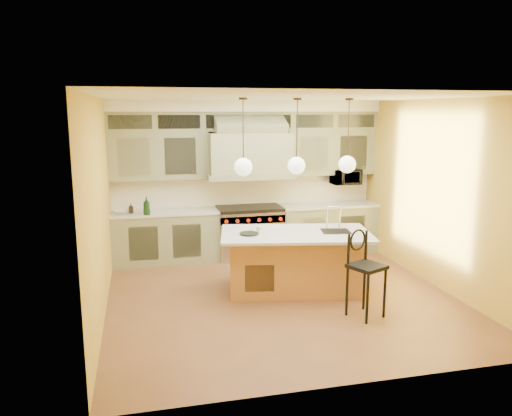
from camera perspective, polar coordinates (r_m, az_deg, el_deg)
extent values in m
plane|color=brown|center=(7.53, 2.85, -10.08)|extent=(5.00, 5.00, 0.00)
plane|color=white|center=(7.03, 3.08, 12.56)|extent=(5.00, 5.00, 0.00)
plane|color=gold|center=(9.54, -1.23, 3.43)|extent=(5.00, 0.00, 5.00)
plane|color=gold|center=(4.85, 11.24, -4.24)|extent=(5.00, 0.00, 5.00)
plane|color=gold|center=(6.88, -17.45, -0.03)|extent=(0.00, 5.00, 5.00)
plane|color=gold|center=(8.19, 20.02, 1.50)|extent=(0.00, 5.00, 5.00)
cube|color=gray|center=(9.21, -10.26, -3.36)|extent=(1.90, 0.65, 0.90)
cube|color=gray|center=(9.85, 8.05, -2.35)|extent=(1.90, 0.65, 0.90)
cube|color=silver|center=(9.11, -10.36, -0.49)|extent=(1.90, 0.68, 0.04)
cube|color=silver|center=(9.76, 8.13, 0.34)|extent=(1.90, 0.68, 0.04)
cube|color=white|center=(9.55, -1.20, 2.04)|extent=(5.00, 0.04, 0.56)
cube|color=gray|center=(9.11, -11.10, 5.88)|extent=(1.75, 0.35, 0.85)
cube|color=gray|center=(9.79, 8.38, 6.30)|extent=(1.75, 0.35, 0.85)
cube|color=gray|center=(9.14, -0.78, 6.25)|extent=(1.50, 0.70, 0.75)
cube|color=#757857|center=(9.19, -0.77, 3.77)|extent=(1.60, 0.76, 0.10)
cube|color=#333833|center=(9.29, -1.03, 9.88)|extent=(5.00, 0.35, 0.35)
cube|color=white|center=(9.26, -1.00, 11.58)|extent=(5.00, 0.47, 0.20)
cube|color=silver|center=(9.39, -0.76, -2.91)|extent=(1.20, 0.70, 0.90)
cube|color=black|center=(9.28, -0.76, -0.03)|extent=(1.20, 0.70, 0.06)
cube|color=silver|center=(9.01, -0.32, -1.35)|extent=(1.20, 0.06, 0.14)
cube|color=#A6763B|center=(7.68, 4.48, -6.20)|extent=(2.12, 1.30, 0.88)
cube|color=silver|center=(7.51, 4.58, -2.95)|extent=(2.41, 1.59, 0.04)
cube|color=black|center=(7.66, 9.08, -2.79)|extent=(0.49, 0.45, 0.05)
cylinder|color=black|center=(6.66, 12.61, -10.12)|extent=(0.04, 0.04, 0.68)
cylinder|color=black|center=(6.91, 14.49, -9.40)|extent=(0.04, 0.04, 0.68)
cylinder|color=black|center=(6.87, 10.36, -9.36)|extent=(0.04, 0.04, 0.68)
cylinder|color=black|center=(7.12, 12.27, -8.70)|extent=(0.04, 0.04, 0.68)
cube|color=black|center=(6.77, 12.56, -6.55)|extent=(0.54, 0.54, 0.05)
torus|color=black|center=(6.79, 11.55, -3.58)|extent=(0.28, 0.15, 0.30)
imported|color=black|center=(9.89, 10.22, 3.53)|extent=(0.54, 0.37, 0.30)
imported|color=black|center=(8.82, -12.40, 0.24)|extent=(0.14, 0.14, 0.32)
imported|color=black|center=(9.06, -14.10, -0.02)|extent=(0.08, 0.08, 0.17)
imported|color=silver|center=(9.07, -15.10, -0.42)|extent=(0.27, 0.27, 0.06)
imported|color=white|center=(7.47, 0.37, -2.44)|extent=(0.11, 0.11, 0.10)
cylinder|color=#2D2319|center=(7.14, -1.50, 12.39)|extent=(0.12, 0.12, 0.03)
cylinder|color=#2D2319|center=(7.14, -1.48, 8.82)|extent=(0.02, 0.02, 0.93)
sphere|color=white|center=(7.18, -1.46, 4.70)|extent=(0.26, 0.26, 0.26)
cylinder|color=#2D2319|center=(7.34, 4.77, 12.32)|extent=(0.12, 0.12, 0.03)
cylinder|color=#2D2319|center=(7.34, 4.71, 8.84)|extent=(0.02, 0.02, 0.93)
sphere|color=white|center=(7.38, 4.65, 4.85)|extent=(0.26, 0.26, 0.26)
cylinder|color=#2D2319|center=(7.63, 10.63, 12.12)|extent=(0.12, 0.12, 0.03)
cylinder|color=#2D2319|center=(7.63, 10.51, 8.78)|extent=(0.02, 0.02, 0.93)
sphere|color=white|center=(7.66, 10.37, 4.93)|extent=(0.26, 0.26, 0.26)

